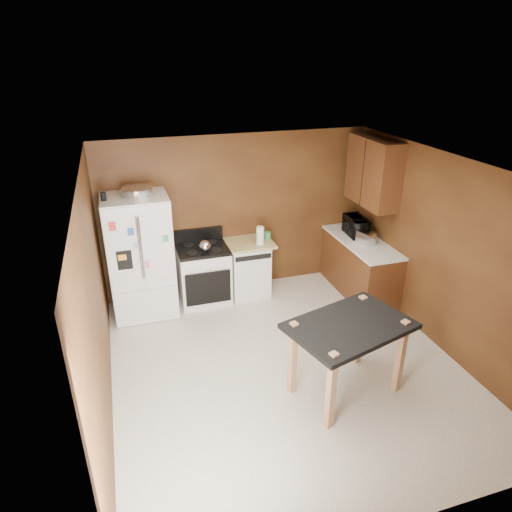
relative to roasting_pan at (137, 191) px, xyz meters
name	(u,v)px	position (x,y,z in m)	size (l,w,h in m)	color
floor	(286,365)	(1.49, -1.92, -1.85)	(4.50, 4.50, 0.00)	white
ceiling	(292,170)	(1.49, -1.92, 0.65)	(4.50, 4.50, 0.00)	white
wall_back	(237,214)	(1.49, 0.33, -0.60)	(4.20, 4.20, 0.00)	#593717
wall_front	(401,416)	(1.49, -4.17, -0.60)	(4.20, 4.20, 0.00)	#593717
wall_left	(96,306)	(-0.61, -1.92, -0.60)	(4.50, 4.50, 0.00)	#593717
wall_right	(443,255)	(3.59, -1.92, -0.60)	(4.50, 4.50, 0.00)	#593717
roasting_pan	(137,191)	(0.00, 0.00, 0.00)	(0.43, 0.43, 0.11)	silver
pen_cup	(103,196)	(-0.44, -0.12, 0.00)	(0.07, 0.07, 0.11)	black
kettle	(205,246)	(0.87, -0.16, -0.86)	(0.18, 0.18, 0.18)	silver
paper_towel	(260,235)	(1.74, -0.10, -0.83)	(0.12, 0.12, 0.28)	white
green_canister	(268,235)	(1.91, 0.07, -0.91)	(0.10, 0.10, 0.11)	green
toaster	(366,238)	(3.27, -0.61, -0.86)	(0.16, 0.27, 0.19)	silver
microwave	(356,227)	(3.30, -0.22, -0.82)	(0.49, 0.33, 0.27)	black
refrigerator	(141,257)	(-0.06, -0.06, -0.95)	(0.90, 0.80, 1.80)	white
gas_range	(204,273)	(0.85, 0.00, -1.39)	(0.76, 0.68, 1.10)	white
dishwasher	(248,267)	(1.57, 0.02, -1.40)	(0.78, 0.63, 0.89)	white
right_cabinets	(364,239)	(3.33, -0.44, -0.95)	(0.63, 1.58, 2.45)	brown
island	(349,334)	(1.98, -2.55, -1.07)	(1.50, 1.20, 0.94)	black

